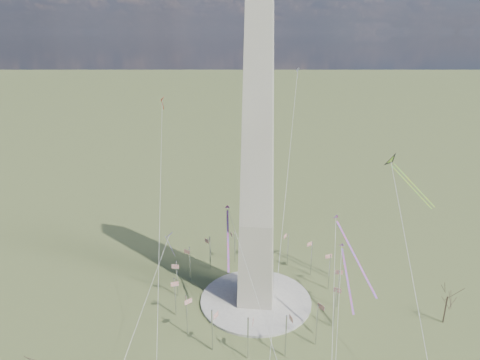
# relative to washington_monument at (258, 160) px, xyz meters

# --- Properties ---
(ground) EXTENTS (2000.00, 2000.00, 0.00)m
(ground) POSITION_rel_washington_monument_xyz_m (0.00, 0.00, -47.95)
(ground) COLOR #46552A
(ground) RESTS_ON ground
(plaza) EXTENTS (36.00, 36.00, 0.80)m
(plaza) POSITION_rel_washington_monument_xyz_m (0.00, 0.00, -47.55)
(plaza) COLOR beige
(plaza) RESTS_ON ground
(washington_monument) EXTENTS (15.56, 15.56, 100.00)m
(washington_monument) POSITION_rel_washington_monument_xyz_m (0.00, 0.00, 0.00)
(washington_monument) COLOR beige
(washington_monument) RESTS_ON plaza
(flagpole_ring) EXTENTS (54.40, 54.40, 13.00)m
(flagpole_ring) POSITION_rel_washington_monument_xyz_m (-0.00, -0.00, -40.68)
(flagpole_ring) COLOR silver
(flagpole_ring) RESTS_ON ground
(tree_near) EXTENTS (7.79, 7.79, 13.63)m
(tree_near) POSITION_rel_washington_monument_xyz_m (57.21, -4.11, -38.23)
(tree_near) COLOR #48332C
(tree_near) RESTS_ON ground
(kite_delta_black) EXTENTS (14.96, 14.15, 13.80)m
(kite_delta_black) POSITION_rel_washington_monument_xyz_m (40.62, 9.97, -2.59)
(kite_delta_black) COLOR black
(kite_delta_black) RESTS_ON ground
(kite_diamond_purple) EXTENTS (2.34, 3.05, 8.90)m
(kite_diamond_purple) POSITION_rel_washington_monument_xyz_m (-27.00, -2.26, -25.48)
(kite_diamond_purple) COLOR navy
(kite_diamond_purple) RESTS_ON ground
(kite_streamer_left) EXTENTS (10.77, 19.71, 14.71)m
(kite_streamer_left) POSITION_rel_washington_monument_xyz_m (26.23, -11.25, -19.70)
(kite_streamer_left) COLOR #FF284A
(kite_streamer_left) RESTS_ON ground
(kite_streamer_mid) EXTENTS (4.17, 19.22, 13.24)m
(kite_streamer_mid) POSITION_rel_washington_monument_xyz_m (-8.72, -1.70, -21.95)
(kite_streamer_mid) COLOR #FF284A
(kite_streamer_mid) RESTS_ON ground
(kite_streamer_right) EXTENTS (3.51, 19.34, 13.29)m
(kite_streamer_right) POSITION_rel_washington_monument_xyz_m (27.65, -0.62, -33.77)
(kite_streamer_right) COLOR #FF284A
(kite_streamer_right) RESTS_ON ground
(kite_small_red) EXTENTS (1.40, 1.88, 4.80)m
(kite_small_red) POSITION_rel_washington_monument_xyz_m (-36.31, 29.27, 12.34)
(kite_small_red) COLOR red
(kite_small_red) RESTS_ON ground
(kite_small_white) EXTENTS (1.27, 1.45, 3.93)m
(kite_small_white) POSITION_rel_washington_monument_xyz_m (10.97, 42.23, 21.87)
(kite_small_white) COLOR silver
(kite_small_white) RESTS_ON ground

